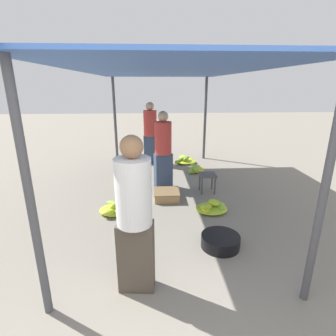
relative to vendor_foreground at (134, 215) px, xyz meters
name	(u,v)px	position (x,y,z in m)	size (l,w,h in m)	color
ground_plane	(183,329)	(0.46, -0.58, -0.91)	(40.00, 40.00, 0.00)	gray
canopy_post_front_left	(30,202)	(-0.89, -0.28, 0.31)	(0.08, 0.08, 2.43)	#4C4C51
canopy_post_front_right	(324,195)	(1.81, -0.28, 0.31)	(0.08, 0.08, 2.43)	#4C4C51
canopy_post_back_left	(115,120)	(-0.89, 5.43, 0.31)	(0.08, 0.08, 2.43)	#4C4C51
canopy_post_back_right	(205,119)	(1.81, 5.43, 0.31)	(0.08, 0.08, 2.43)	#4C4C51
canopy_tarp	(165,71)	(0.46, 2.58, 1.54)	(3.09, 6.11, 0.04)	#33569E
vendor_foreground	(134,215)	(0.00, 0.00, 0.00)	(0.41, 0.41, 1.76)	#4C4238
stool	(207,177)	(1.36, 2.71, -0.58)	(0.34, 0.34, 0.41)	#4C4C4C
basin_black	(220,241)	(1.14, 0.71, -0.82)	(0.55, 0.55, 0.18)	black
banana_pile_left_0	(116,209)	(-0.48, 1.88, -0.85)	(0.65, 0.65, 0.18)	#83B935
banana_pile_left_1	(131,191)	(-0.27, 2.66, -0.84)	(0.49, 0.44, 0.22)	#AAC82E
banana_pile_left_2	(125,181)	(-0.45, 3.25, -0.83)	(0.57, 0.47, 0.23)	#BDD02A
banana_pile_left_3	(128,168)	(-0.46, 4.30, -0.85)	(0.56, 0.60, 0.18)	#97C131
banana_pile_right_0	(196,169)	(1.34, 4.06, -0.83)	(0.51, 0.54, 0.22)	#C8D428
banana_pile_right_1	(212,207)	(1.27, 1.81, -0.83)	(0.60, 0.51, 0.22)	#A4C62F
banana_pile_right_2	(185,160)	(1.15, 4.92, -0.83)	(0.68, 0.58, 0.24)	#8CBC33
crate_near	(167,195)	(0.47, 2.40, -0.82)	(0.50, 0.50, 0.18)	#9E7A4C
shopper_walking_mid	(150,132)	(0.15, 5.00, 0.00)	(0.39, 0.37, 1.76)	#384766
shopper_walking_far	(163,150)	(0.43, 3.01, -0.03)	(0.44, 0.44, 1.70)	#384766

